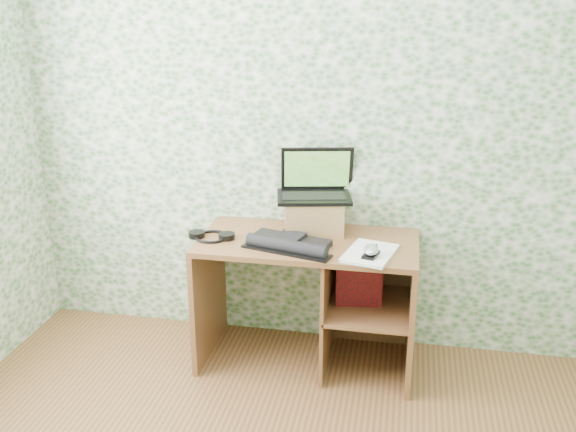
% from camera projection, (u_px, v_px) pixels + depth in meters
% --- Properties ---
extents(wall_back, '(3.50, 0.00, 3.50)m').
position_uv_depth(wall_back, '(318.00, 130.00, 3.62)').
color(wall_back, silver).
rests_on(wall_back, ground).
extents(desk, '(1.20, 0.60, 0.75)m').
position_uv_depth(desk, '(322.00, 284.00, 3.62)').
color(desk, brown).
rests_on(desk, floor).
extents(riser, '(0.37, 0.33, 0.19)m').
position_uv_depth(riser, '(314.00, 215.00, 3.62)').
color(riser, brown).
rests_on(riser, desk).
extents(laptop, '(0.46, 0.37, 0.27)m').
position_uv_depth(laptop, '(315.00, 186.00, 3.61)').
color(laptop, black).
rests_on(laptop, riser).
extents(keyboard, '(0.50, 0.36, 0.07)m').
position_uv_depth(keyboard, '(289.00, 243.00, 3.41)').
color(keyboard, black).
rests_on(keyboard, desk).
extents(headphones, '(0.26, 0.19, 0.03)m').
position_uv_depth(headphones, '(212.00, 236.00, 3.54)').
color(headphones, black).
rests_on(headphones, desk).
extents(notepad, '(0.30, 0.37, 0.02)m').
position_uv_depth(notepad, '(370.00, 253.00, 3.32)').
color(notepad, silver).
rests_on(notepad, desk).
extents(mouse, '(0.11, 0.14, 0.04)m').
position_uv_depth(mouse, '(371.00, 252.00, 3.26)').
color(mouse, '#B5B5B7').
rests_on(mouse, notepad).
extents(pen, '(0.02, 0.14, 0.01)m').
position_uv_depth(pen, '(375.00, 249.00, 3.34)').
color(pen, black).
rests_on(pen, notepad).
extents(red_box, '(0.26, 0.12, 0.31)m').
position_uv_depth(red_box, '(359.00, 279.00, 3.53)').
color(red_box, maroon).
rests_on(red_box, desk).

